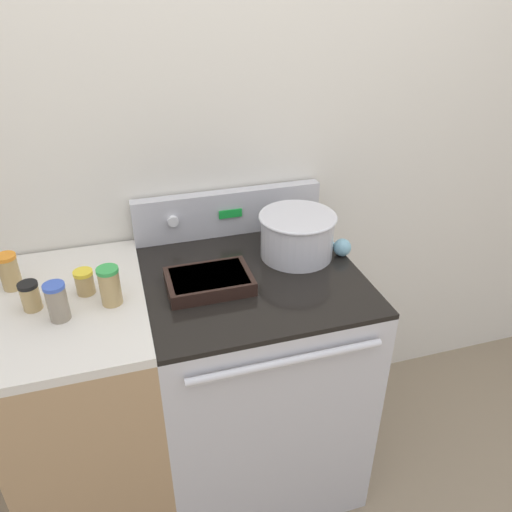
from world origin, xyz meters
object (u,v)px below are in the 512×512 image
Objects in this scene: casserole_dish at (209,281)px; spice_jar_black_cap at (30,296)px; spice_jar_green_cap at (110,286)px; mixing_bowl at (297,233)px; spice_jar_blue_cap at (57,302)px; ladle at (340,246)px; spice_jar_yellow_cap at (85,282)px; spice_jar_orange_cap at (9,272)px.

casserole_dish is 0.54m from spice_jar_black_cap.
spice_jar_green_cap is (-0.31, -0.01, 0.05)m from casserole_dish.
mixing_bowl is 0.37m from casserole_dish.
spice_jar_blue_cap is 0.11m from spice_jar_black_cap.
spice_jar_blue_cap is (-0.97, -0.15, 0.04)m from ladle.
ladle is at bearing 3.76° from spice_jar_black_cap.
casserole_dish is 0.46m from spice_jar_blue_cap.
spice_jar_green_cap reaches higher than ladle.
spice_jar_yellow_cap is at bearing 15.27° from spice_jar_black_cap.
spice_jar_blue_cap is (-0.15, -0.04, -0.00)m from spice_jar_green_cap.
spice_jar_blue_cap is at bearing -54.80° from spice_jar_orange_cap.
mixing_bowl reaches higher than spice_jar_black_cap.
spice_jar_black_cap is (-0.16, -0.04, 0.01)m from spice_jar_yellow_cap.
spice_jar_orange_cap reaches higher than casserole_dish.
mixing_bowl reaches higher than ladle.
casserole_dish is 3.41× the size of spice_jar_yellow_cap.
spice_jar_black_cap is (-0.08, 0.08, -0.01)m from spice_jar_blue_cap.
spice_jar_green_cap is 0.16m from spice_jar_blue_cap.
spice_jar_blue_cap is at bearing -168.00° from mixing_bowl.
spice_jar_green_cap is 1.36× the size of spice_jar_black_cap.
spice_jar_green_cap is at bearing -177.30° from casserole_dish.
mixing_bowl reaches higher than spice_jar_blue_cap.
ladle is 0.98m from spice_jar_blue_cap.
ladle is at bearing 7.43° from spice_jar_green_cap.
casserole_dish is 3.02× the size of spice_jar_black_cap.
spice_jar_black_cap is 0.16m from spice_jar_orange_cap.
spice_jar_black_cap is 0.75× the size of spice_jar_orange_cap.
ladle is 1.05m from spice_jar_black_cap.
spice_jar_black_cap is (-1.05, -0.07, 0.03)m from ladle.
spice_jar_blue_cap reaches higher than spice_jar_yellow_cap.
spice_jar_black_cap is at bearing 170.81° from spice_jar_green_cap.
mixing_bowl reaches higher than spice_jar_green_cap.
mixing_bowl is 3.44× the size of spice_jar_yellow_cap.
spice_jar_blue_cap is at bearing -121.66° from spice_jar_yellow_cap.
spice_jar_black_cap is at bearing -164.73° from spice_jar_yellow_cap.
mixing_bowl is 0.67m from spice_jar_green_cap.
mixing_bowl is 3.05× the size of spice_jar_black_cap.
spice_jar_blue_cap is 0.27m from spice_jar_orange_cap.
spice_jar_green_cap reaches higher than spice_jar_orange_cap.
casserole_dish is at bearing -15.02° from spice_jar_orange_cap.
spice_jar_orange_cap is (-0.15, 0.22, 0.00)m from spice_jar_blue_cap.
spice_jar_yellow_cap is (-0.74, -0.05, -0.04)m from mixing_bowl.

